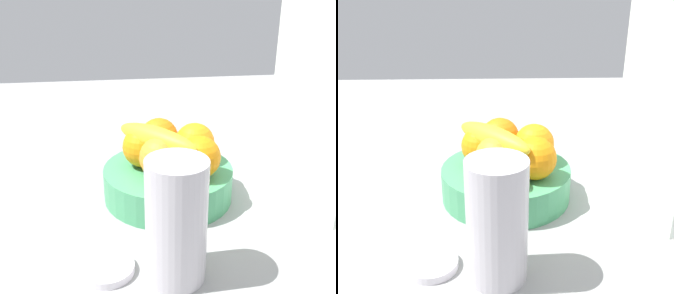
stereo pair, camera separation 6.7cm
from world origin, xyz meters
TOP-DOWN VIEW (x-y plane):
  - ground_plane at (0.00, 0.00)cm, footprint 180.00×140.00cm
  - fruit_bowl at (3.78, -1.86)cm, footprint 23.43×23.43cm
  - orange_front_left at (1.66, 3.38)cm, footprint 7.36×7.36cm
  - orange_front_right at (-1.98, -2.79)cm, footprint 7.36×7.36cm
  - orange_center at (2.35, -6.23)cm, footprint 7.36×7.36cm
  - orange_back_left at (7.46, -3.62)cm, footprint 7.36×7.36cm
  - orange_back_right at (8.08, 2.90)cm, footprint 7.36×7.36cm
  - banana_bunch at (5.55, -3.97)cm, footprint 17.53×14.37cm
  - cutting_board at (4.40, 23.50)cm, footprint 28.04×2.70cm
  - thermos_tumbler at (25.64, -3.78)cm, footprint 8.09×8.09cm
  - jar_lid at (23.59, -13.12)cm, footprint 7.66×7.66cm

SIDE VIEW (x-z plane):
  - ground_plane at x=0.00cm, z-range -3.00..0.00cm
  - jar_lid at x=23.59cm, z-range 0.00..1.17cm
  - fruit_bowl at x=3.78cm, z-range 0.00..5.86cm
  - thermos_tumbler at x=25.64cm, z-range 0.00..17.32cm
  - orange_front_left at x=1.66cm, z-range 5.86..13.22cm
  - orange_front_right at x=-1.98cm, z-range 5.86..13.22cm
  - orange_center at x=2.35cm, z-range 5.86..13.22cm
  - orange_back_left at x=7.46cm, z-range 5.86..13.22cm
  - orange_back_right at x=8.08cm, z-range 5.86..13.22cm
  - banana_bunch at x=5.55cm, z-range 5.86..14.26cm
  - cutting_board at x=4.40cm, z-range 0.00..36.00cm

